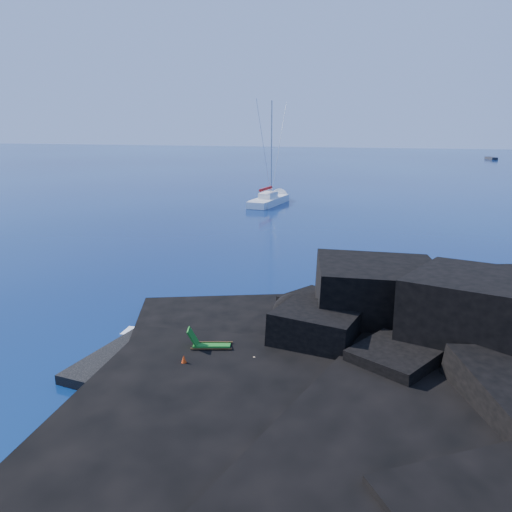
{
  "coord_description": "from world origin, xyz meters",
  "views": [
    {
      "loc": [
        11.01,
        -14.71,
        8.54
      ],
      "look_at": [
        3.64,
        9.3,
        2.0
      ],
      "focal_mm": 35.0,
      "sensor_mm": 36.0,
      "label": 1
    }
  ],
  "objects_px": {
    "deck_chair": "(212,340)",
    "marker_cone": "(184,363)",
    "sailboat": "(270,204)",
    "sunbather": "(241,359)",
    "distant_boat_a": "(491,159)"
  },
  "relations": [
    {
      "from": "sunbather",
      "to": "distant_boat_a",
      "type": "bearing_deg",
      "value": 67.46
    },
    {
      "from": "marker_cone",
      "to": "sunbather",
      "type": "bearing_deg",
      "value": 30.63
    },
    {
      "from": "deck_chair",
      "to": "marker_cone",
      "type": "xyz_separation_m",
      "value": [
        -0.44,
        -1.48,
        -0.26
      ]
    },
    {
      "from": "sailboat",
      "to": "sunbather",
      "type": "height_order",
      "value": "sailboat"
    },
    {
      "from": "sunbather",
      "to": "sailboat",
      "type": "bearing_deg",
      "value": 92.5
    },
    {
      "from": "distant_boat_a",
      "to": "sunbather",
      "type": "bearing_deg",
      "value": -116.24
    },
    {
      "from": "sailboat",
      "to": "distant_boat_a",
      "type": "xyz_separation_m",
      "value": [
        35.32,
        93.57,
        0.0
      ]
    },
    {
      "from": "sailboat",
      "to": "sunbather",
      "type": "xyz_separation_m",
      "value": [
        9.72,
        -38.72,
        0.52
      ]
    },
    {
      "from": "sunbather",
      "to": "marker_cone",
      "type": "bearing_deg",
      "value": -160.96
    },
    {
      "from": "deck_chair",
      "to": "marker_cone",
      "type": "distance_m",
      "value": 1.56
    },
    {
      "from": "sailboat",
      "to": "sunbather",
      "type": "relative_size",
      "value": 6.56
    },
    {
      "from": "deck_chair",
      "to": "sunbather",
      "type": "height_order",
      "value": "deck_chair"
    },
    {
      "from": "distant_boat_a",
      "to": "deck_chair",
      "type": "bearing_deg",
      "value": -116.82
    },
    {
      "from": "sailboat",
      "to": "marker_cone",
      "type": "xyz_separation_m",
      "value": [
        7.98,
        -39.75,
        0.63
      ]
    },
    {
      "from": "sailboat",
      "to": "marker_cone",
      "type": "relative_size",
      "value": 20.58
    }
  ]
}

